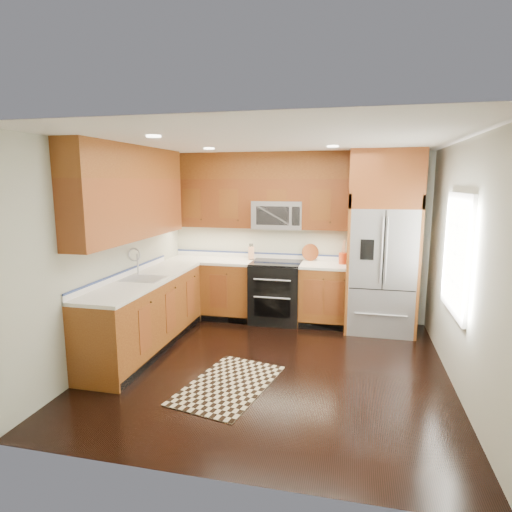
% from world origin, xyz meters
% --- Properties ---
extents(ground, '(4.00, 4.00, 0.00)m').
position_xyz_m(ground, '(0.00, 0.00, 0.00)').
color(ground, black).
rests_on(ground, ground).
extents(wall_back, '(4.00, 0.02, 2.60)m').
position_xyz_m(wall_back, '(0.00, 2.00, 1.30)').
color(wall_back, '#B5B8A6').
rests_on(wall_back, ground).
extents(wall_left, '(0.02, 4.00, 2.60)m').
position_xyz_m(wall_left, '(-2.00, 0.00, 1.30)').
color(wall_left, '#B5B8A6').
rests_on(wall_left, ground).
extents(wall_right, '(0.02, 4.00, 2.60)m').
position_xyz_m(wall_right, '(2.00, 0.00, 1.30)').
color(wall_right, '#B5B8A6').
rests_on(wall_right, ground).
extents(window, '(0.04, 1.10, 1.30)m').
position_xyz_m(window, '(1.98, 0.20, 1.40)').
color(window, white).
rests_on(window, ground).
extents(base_cabinets, '(2.85, 3.00, 0.90)m').
position_xyz_m(base_cabinets, '(-1.23, 0.90, 0.45)').
color(base_cabinets, brown).
rests_on(base_cabinets, ground).
extents(countertop, '(2.86, 3.01, 0.04)m').
position_xyz_m(countertop, '(-1.09, 1.01, 0.92)').
color(countertop, white).
rests_on(countertop, base_cabinets).
extents(upper_cabinets, '(2.85, 3.00, 1.15)m').
position_xyz_m(upper_cabinets, '(-1.15, 1.09, 2.02)').
color(upper_cabinets, brown).
rests_on(upper_cabinets, ground).
extents(range, '(0.76, 0.67, 0.95)m').
position_xyz_m(range, '(-0.25, 1.67, 0.47)').
color(range, black).
rests_on(range, ground).
extents(microwave, '(0.76, 0.40, 0.42)m').
position_xyz_m(microwave, '(-0.25, 1.80, 1.66)').
color(microwave, '#B2B2B7').
rests_on(microwave, ground).
extents(refrigerator, '(0.98, 0.75, 2.60)m').
position_xyz_m(refrigerator, '(1.30, 1.63, 1.30)').
color(refrigerator, '#B2B2B7').
rests_on(refrigerator, ground).
extents(sink_faucet, '(0.54, 0.44, 0.37)m').
position_xyz_m(sink_faucet, '(-1.73, 0.23, 0.99)').
color(sink_faucet, '#B2B2B7').
rests_on(sink_faucet, countertop).
extents(rug, '(1.05, 1.45, 0.01)m').
position_xyz_m(rug, '(-0.36, -0.55, 0.01)').
color(rug, black).
rests_on(rug, ground).
extents(knife_block, '(0.12, 0.14, 0.25)m').
position_xyz_m(knife_block, '(-0.69, 1.85, 1.04)').
color(knife_block, '#B07B55').
rests_on(knife_block, countertop).
extents(utensil_crock, '(0.14, 0.14, 0.36)m').
position_xyz_m(utensil_crock, '(0.75, 1.78, 1.06)').
color(utensil_crock, '#B63B16').
rests_on(utensil_crock, countertop).
extents(cutting_board, '(0.35, 0.35, 0.02)m').
position_xyz_m(cutting_board, '(0.24, 1.94, 0.95)').
color(cutting_board, brown).
rests_on(cutting_board, countertop).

